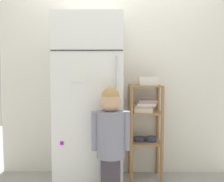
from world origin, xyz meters
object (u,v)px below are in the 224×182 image
Objects in this scene: refrigerator at (90,102)px; fruit_bin at (149,82)px; child_standing at (111,134)px; pantry_shelf_unit at (145,119)px.

refrigerator is 8.55× the size of fruit_bin.
child_standing is 0.84m from fruit_bin.
fruit_bin reaches higher than pantry_shelf_unit.
child_standing reaches higher than pantry_shelf_unit.
refrigerator is 0.55m from child_standing.
pantry_shelf_unit is (0.60, 0.15, -0.22)m from refrigerator.
pantry_shelf_unit is at bearing 155.56° from fruit_bin.
refrigerator reaches higher than fruit_bin.
fruit_bin is at bearing 54.77° from child_standing.
refrigerator is at bearing 116.63° from child_standing.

